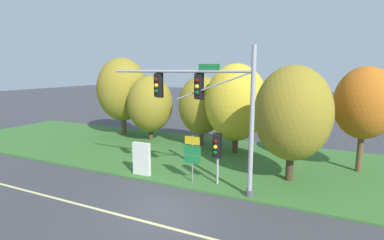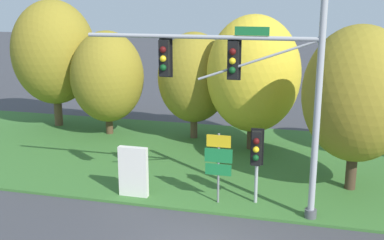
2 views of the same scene
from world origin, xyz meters
TOP-DOWN VIEW (x-y plane):
  - grass_verge at (0.00, 8.25)m, footprint 48.00×11.50m
  - traffic_signal_mast at (0.94, 2.92)m, footprint 8.03×0.49m
  - pedestrian_signal_near_kerb at (1.17, 3.53)m, footprint 0.46×0.55m
  - route_sign_post at (-0.15, 3.34)m, footprint 1.00×0.08m
  - tree_nearest_road at (-11.32, 11.67)m, footprint 4.66×4.66m
  - tree_left_of_mast at (-7.74, 10.80)m, footprint 3.88×3.88m
  - tree_behind_signpost at (-3.08, 11.18)m, footprint 3.72×3.72m
  - tree_mid_verge at (0.12, 10.08)m, footprint 4.46×4.46m
  - tree_tall_centre at (4.55, 5.94)m, footprint 4.10×4.10m
  - info_kiosk at (-3.32, 3.15)m, footprint 1.10×0.24m

SIDE VIEW (x-z plane):
  - grass_verge at x=0.00m, z-range 0.00..0.10m
  - info_kiosk at x=-3.32m, z-range 0.09..1.99m
  - route_sign_post at x=-0.15m, z-range 0.44..3.03m
  - pedestrian_signal_near_kerb at x=1.17m, z-range 0.68..3.48m
  - tree_left_of_mast at x=-7.74m, z-range 0.44..6.00m
  - tree_behind_signpost at x=-3.08m, z-range 0.54..6.08m
  - tree_mid_verge at x=0.12m, z-range 0.54..7.02m
  - tree_tall_centre at x=4.55m, z-range 0.68..6.98m
  - tree_nearest_road at x=-11.32m, z-range 0.74..7.87m
  - traffic_signal_mast at x=0.94m, z-range 1.01..8.16m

